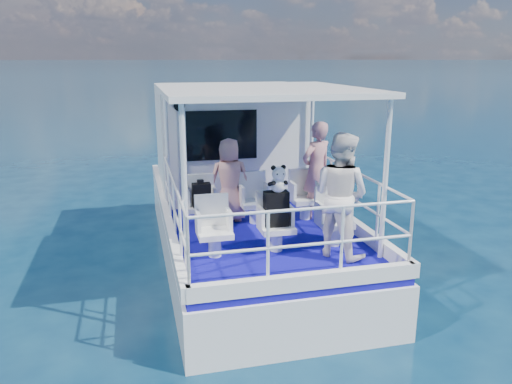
{
  "coord_description": "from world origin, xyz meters",
  "views": [
    {
      "loc": [
        -1.92,
        -7.63,
        3.61
      ],
      "look_at": [
        -0.13,
        -0.4,
        1.61
      ],
      "focal_mm": 35.0,
      "sensor_mm": 36.0,
      "label": 1
    }
  ],
  "objects_px": {
    "panda": "(278,179)",
    "backpack_center": "(276,209)",
    "passenger_stbd_aft": "(340,195)",
    "passenger_port_fwd": "(230,180)"
  },
  "relations": [
    {
      "from": "passenger_stbd_aft",
      "to": "panda",
      "type": "bearing_deg",
      "value": 31.95
    },
    {
      "from": "panda",
      "to": "backpack_center",
      "type": "bearing_deg",
      "value": 121.72
    },
    {
      "from": "backpack_center",
      "to": "panda",
      "type": "xyz_separation_m",
      "value": [
        0.02,
        -0.03,
        0.44
      ]
    },
    {
      "from": "panda",
      "to": "passenger_port_fwd",
      "type": "bearing_deg",
      "value": 104.32
    },
    {
      "from": "passenger_stbd_aft",
      "to": "backpack_center",
      "type": "relative_size",
      "value": 3.45
    },
    {
      "from": "passenger_port_fwd",
      "to": "panda",
      "type": "bearing_deg",
      "value": 107.21
    },
    {
      "from": "passenger_stbd_aft",
      "to": "backpack_center",
      "type": "distance_m",
      "value": 0.92
    },
    {
      "from": "passenger_port_fwd",
      "to": "backpack_center",
      "type": "height_order",
      "value": "passenger_port_fwd"
    },
    {
      "from": "passenger_port_fwd",
      "to": "backpack_center",
      "type": "relative_size",
      "value": 2.81
    },
    {
      "from": "backpack_center",
      "to": "panda",
      "type": "bearing_deg",
      "value": -58.28
    }
  ]
}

